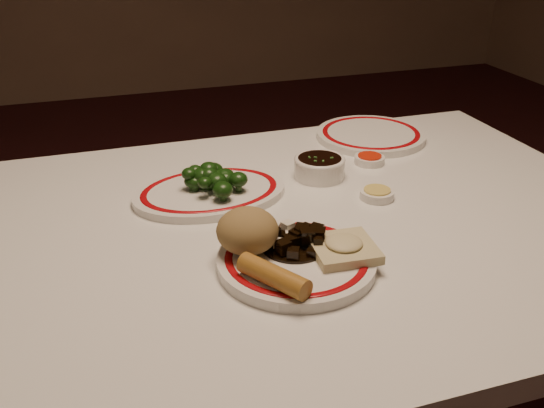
{
  "coord_description": "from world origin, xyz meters",
  "views": [
    {
      "loc": [
        -0.36,
        -0.87,
        1.25
      ],
      "look_at": [
        -0.08,
        -0.02,
        0.8
      ],
      "focal_mm": 40.0,
      "sensor_mm": 36.0,
      "label": 1
    }
  ],
  "objects_px": {
    "rice_mound": "(247,231)",
    "soy_bowl": "(319,168)",
    "main_plate": "(296,261)",
    "spring_roll": "(274,276)",
    "broccoli_plate": "(210,192)",
    "dining_table": "(309,263)",
    "fried_wonton": "(344,247)",
    "stirfry_heap": "(298,239)",
    "broccoli_pile": "(213,177)"
  },
  "relations": [
    {
      "from": "spring_roll",
      "to": "dining_table",
      "type": "bearing_deg",
      "value": 24.69
    },
    {
      "from": "main_plate",
      "to": "spring_roll",
      "type": "distance_m",
      "value": 0.09
    },
    {
      "from": "rice_mound",
      "to": "stirfry_heap",
      "type": "xyz_separation_m",
      "value": [
        0.08,
        -0.01,
        -0.02
      ]
    },
    {
      "from": "rice_mound",
      "to": "soy_bowl",
      "type": "xyz_separation_m",
      "value": [
        0.22,
        0.26,
        -0.03
      ]
    },
    {
      "from": "fried_wonton",
      "to": "broccoli_pile",
      "type": "relative_size",
      "value": 0.78
    },
    {
      "from": "stirfry_heap",
      "to": "soy_bowl",
      "type": "relative_size",
      "value": 1.05
    },
    {
      "from": "broccoli_pile",
      "to": "dining_table",
      "type": "bearing_deg",
      "value": -45.41
    },
    {
      "from": "main_plate",
      "to": "broccoli_plate",
      "type": "height_order",
      "value": "main_plate"
    },
    {
      "from": "stirfry_heap",
      "to": "fried_wonton",
      "type": "bearing_deg",
      "value": -35.28
    },
    {
      "from": "broccoli_plate",
      "to": "soy_bowl",
      "type": "distance_m",
      "value": 0.23
    },
    {
      "from": "rice_mound",
      "to": "broccoli_pile",
      "type": "xyz_separation_m",
      "value": [
        0.0,
        0.24,
        -0.01
      ]
    },
    {
      "from": "dining_table",
      "to": "broccoli_plate",
      "type": "bearing_deg",
      "value": 136.35
    },
    {
      "from": "rice_mound",
      "to": "soy_bowl",
      "type": "height_order",
      "value": "rice_mound"
    },
    {
      "from": "dining_table",
      "to": "spring_roll",
      "type": "distance_m",
      "value": 0.27
    },
    {
      "from": "fried_wonton",
      "to": "stirfry_heap",
      "type": "relative_size",
      "value": 0.96
    },
    {
      "from": "main_plate",
      "to": "rice_mound",
      "type": "bearing_deg",
      "value": 147.54
    },
    {
      "from": "dining_table",
      "to": "broccoli_pile",
      "type": "bearing_deg",
      "value": 134.59
    },
    {
      "from": "main_plate",
      "to": "soy_bowl",
      "type": "distance_m",
      "value": 0.34
    },
    {
      "from": "fried_wonton",
      "to": "broccoli_pile",
      "type": "distance_m",
      "value": 0.32
    },
    {
      "from": "rice_mound",
      "to": "fried_wonton",
      "type": "distance_m",
      "value": 0.15
    },
    {
      "from": "stirfry_heap",
      "to": "dining_table",
      "type": "bearing_deg",
      "value": 59.52
    },
    {
      "from": "spring_roll",
      "to": "broccoli_pile",
      "type": "height_order",
      "value": "broccoli_pile"
    },
    {
      "from": "rice_mound",
      "to": "soy_bowl",
      "type": "bearing_deg",
      "value": 49.24
    },
    {
      "from": "broccoli_plate",
      "to": "spring_roll",
      "type": "bearing_deg",
      "value": -87.65
    },
    {
      "from": "rice_mound",
      "to": "fried_wonton",
      "type": "relative_size",
      "value": 0.94
    },
    {
      "from": "dining_table",
      "to": "spring_roll",
      "type": "xyz_separation_m",
      "value": [
        -0.13,
        -0.2,
        0.13
      ]
    },
    {
      "from": "rice_mound",
      "to": "fried_wonton",
      "type": "xyz_separation_m",
      "value": [
        0.14,
        -0.05,
        -0.02
      ]
    },
    {
      "from": "main_plate",
      "to": "broccoli_pile",
      "type": "xyz_separation_m",
      "value": [
        -0.06,
        0.28,
        0.03
      ]
    },
    {
      "from": "broccoli_plate",
      "to": "fried_wonton",
      "type": "bearing_deg",
      "value": -64.17
    },
    {
      "from": "main_plate",
      "to": "fried_wonton",
      "type": "distance_m",
      "value": 0.07
    },
    {
      "from": "fried_wonton",
      "to": "stirfry_heap",
      "type": "bearing_deg",
      "value": 144.72
    },
    {
      "from": "main_plate",
      "to": "spring_roll",
      "type": "bearing_deg",
      "value": -132.67
    },
    {
      "from": "dining_table",
      "to": "soy_bowl",
      "type": "relative_size",
      "value": 11.91
    },
    {
      "from": "dining_table",
      "to": "rice_mound",
      "type": "xyz_separation_m",
      "value": [
        -0.14,
        -0.1,
        0.14
      ]
    },
    {
      "from": "rice_mound",
      "to": "broccoli_plate",
      "type": "bearing_deg",
      "value": 91.42
    },
    {
      "from": "fried_wonton",
      "to": "broccoli_plate",
      "type": "relative_size",
      "value": 0.33
    },
    {
      "from": "main_plate",
      "to": "spring_roll",
      "type": "xyz_separation_m",
      "value": [
        -0.06,
        -0.06,
        0.02
      ]
    },
    {
      "from": "main_plate",
      "to": "broccoli_plate",
      "type": "relative_size",
      "value": 1.02
    },
    {
      "from": "fried_wonton",
      "to": "broccoli_plate",
      "type": "height_order",
      "value": "fried_wonton"
    },
    {
      "from": "fried_wonton",
      "to": "dining_table",
      "type": "bearing_deg",
      "value": 87.59
    },
    {
      "from": "dining_table",
      "to": "fried_wonton",
      "type": "xyz_separation_m",
      "value": [
        -0.01,
        -0.15,
        0.12
      ]
    },
    {
      "from": "dining_table",
      "to": "broccoli_pile",
      "type": "height_order",
      "value": "broccoli_pile"
    },
    {
      "from": "spring_roll",
      "to": "stirfry_heap",
      "type": "relative_size",
      "value": 1.08
    },
    {
      "from": "spring_roll",
      "to": "soy_bowl",
      "type": "bearing_deg",
      "value": 27.74
    },
    {
      "from": "main_plate",
      "to": "rice_mound",
      "type": "relative_size",
      "value": 3.27
    },
    {
      "from": "fried_wonton",
      "to": "rice_mound",
      "type": "bearing_deg",
      "value": 158.47
    },
    {
      "from": "dining_table",
      "to": "stirfry_heap",
      "type": "xyz_separation_m",
      "value": [
        -0.07,
        -0.11,
        0.12
      ]
    },
    {
      "from": "stirfry_heap",
      "to": "broccoli_pile",
      "type": "height_order",
      "value": "broccoli_pile"
    },
    {
      "from": "rice_mound",
      "to": "broccoli_pile",
      "type": "relative_size",
      "value": 0.74
    },
    {
      "from": "spring_roll",
      "to": "fried_wonton",
      "type": "bearing_deg",
      "value": -10.61
    }
  ]
}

